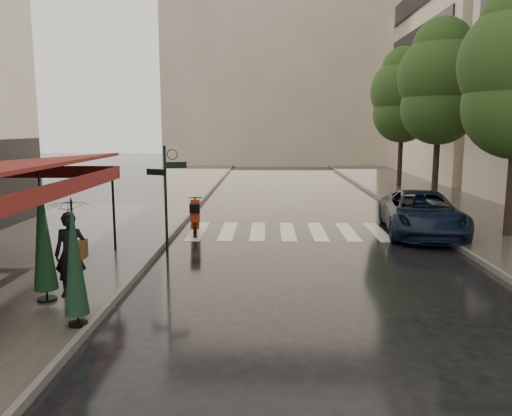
{
  "coord_description": "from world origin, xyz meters",
  "views": [
    {
      "loc": [
        1.71,
        -11.16,
        3.61
      ],
      "look_at": [
        1.42,
        2.49,
        1.4
      ],
      "focal_mm": 35.0,
      "sensor_mm": 36.0,
      "label": 1
    }
  ],
  "objects_px": {
    "scooter": "(195,218)",
    "parked_car": "(422,213)",
    "parasol_back": "(74,259)",
    "parasol_front": "(43,232)",
    "pedestrian_with_umbrella": "(68,217)"
  },
  "relations": [
    {
      "from": "parasol_back",
      "to": "scooter",
      "type": "bearing_deg",
      "value": 83.74
    },
    {
      "from": "pedestrian_with_umbrella",
      "to": "parasol_front",
      "type": "relative_size",
      "value": 0.96
    },
    {
      "from": "parasol_back",
      "to": "parked_car",
      "type": "bearing_deg",
      "value": 44.44
    },
    {
      "from": "pedestrian_with_umbrella",
      "to": "parked_car",
      "type": "xyz_separation_m",
      "value": [
        9.35,
        6.91,
        -1.06
      ]
    },
    {
      "from": "pedestrian_with_umbrella",
      "to": "parasol_back",
      "type": "bearing_deg",
      "value": -70.37
    },
    {
      "from": "parked_car",
      "to": "parasol_front",
      "type": "height_order",
      "value": "parasol_front"
    },
    {
      "from": "parked_car",
      "to": "parasol_front",
      "type": "xyz_separation_m",
      "value": [
        -9.77,
        -7.21,
        0.81
      ]
    },
    {
      "from": "scooter",
      "to": "parked_car",
      "type": "relative_size",
      "value": 0.34
    },
    {
      "from": "parked_car",
      "to": "pedestrian_with_umbrella",
      "type": "bearing_deg",
      "value": -136.68
    },
    {
      "from": "parked_car",
      "to": "parasol_back",
      "type": "xyz_separation_m",
      "value": [
        -8.65,
        -8.48,
        0.61
      ]
    },
    {
      "from": "parked_car",
      "to": "parasol_front",
      "type": "bearing_deg",
      "value": -136.71
    },
    {
      "from": "scooter",
      "to": "parked_car",
      "type": "bearing_deg",
      "value": -6.0
    },
    {
      "from": "parasol_front",
      "to": "parasol_back",
      "type": "height_order",
      "value": "parasol_front"
    },
    {
      "from": "pedestrian_with_umbrella",
      "to": "scooter",
      "type": "height_order",
      "value": "pedestrian_with_umbrella"
    },
    {
      "from": "scooter",
      "to": "parasol_front",
      "type": "xyz_separation_m",
      "value": [
        -2.03,
        -7.05,
        0.99
      ]
    }
  ]
}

